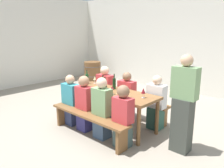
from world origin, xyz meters
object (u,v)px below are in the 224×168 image
object	(u,v)px
seated_guest_far_2	(156,104)
seated_guest_near_1	(85,104)
wine_glass_3	(95,78)
seated_guest_near_0	(71,101)
wine_bottle_2	(114,83)
bench_far	(132,102)
wine_glass_2	(102,82)
wine_bottle_1	(103,85)
wine_glass_0	(143,91)
seated_guest_far_1	(127,97)
wine_glass_1	(118,91)
wine_barrel	(93,71)
wine_glass_4	(112,88)
wine_bottle_3	(87,79)
seated_guest_far_0	(105,91)
bench_near	(88,119)
tasting_table	(112,95)
wine_bottle_0	(105,88)
standing_host	(183,106)
seated_guest_near_3	(123,118)
seated_guest_near_2	(102,110)

from	to	relation	value
seated_guest_far_2	seated_guest_near_1	bearing A→B (deg)	-44.61
wine_glass_3	seated_guest_near_0	world-z (taller)	seated_guest_near_0
wine_bottle_2	seated_guest_near_0	xyz separation A→B (m)	(-0.62, -0.67, -0.37)
bench_far	wine_glass_2	bearing A→B (deg)	-126.89
wine_bottle_1	wine_glass_0	world-z (taller)	wine_bottle_1
seated_guest_far_1	wine_glass_1	bearing A→B (deg)	29.17
wine_barrel	wine_glass_4	bearing A→B (deg)	-37.69
seated_guest_near_0	wine_glass_2	bearing A→B (deg)	-25.96
bench_far	wine_bottle_3	bearing A→B (deg)	-147.06
seated_guest_far_0	seated_guest_far_2	size ratio (longest dim) A/B	1.03
wine_glass_1	seated_guest_near_1	distance (m)	0.80
bench_near	seated_guest_far_0	bearing A→B (deg)	121.18
seated_guest_far_1	bench_far	bearing A→B (deg)	171.12
wine_bottle_3	wine_glass_1	size ratio (longest dim) A/B	1.78
tasting_table	seated_guest_near_1	size ratio (longest dim) A/B	1.76
wine_bottle_0	standing_host	bearing A→B (deg)	12.28
tasting_table	wine_glass_2	distance (m)	0.47
seated_guest_near_3	seated_guest_far_1	bearing A→B (deg)	36.14
seated_guest_near_1	wine_barrel	xyz separation A→B (m)	(-3.35, 3.26, -0.16)
seated_guest_near_1	seated_guest_far_1	distance (m)	1.04
seated_guest_near_2	tasting_table	bearing A→B (deg)	23.35
bench_far	wine_bottle_3	distance (m)	1.16
wine_glass_4	wine_bottle_1	bearing A→B (deg)	166.40
seated_guest_near_2	seated_guest_far_1	bearing A→B (deg)	13.44
wine_bottle_0	wine_bottle_1	distance (m)	0.31
wine_glass_1	wine_glass_4	size ratio (longest dim) A/B	1.10
wine_glass_0	wine_glass_1	xyz separation A→B (m)	(-0.31, -0.34, 0.00)
wine_bottle_3	wine_glass_0	xyz separation A→B (m)	(1.59, -0.04, 0.01)
wine_glass_2	seated_guest_near_0	size ratio (longest dim) A/B	0.15
wine_glass_1	seated_guest_near_0	distance (m)	1.21
tasting_table	standing_host	xyz separation A→B (m)	(1.50, 0.04, 0.11)
bench_far	seated_guest_near_2	world-z (taller)	seated_guest_near_2
wine_bottle_3	standing_host	xyz separation A→B (m)	(2.37, -0.05, -0.10)
wine_glass_0	seated_guest_far_1	xyz separation A→B (m)	(-0.75, 0.45, -0.37)
seated_guest_near_3	wine_barrel	world-z (taller)	seated_guest_near_3
wine_bottle_0	wine_bottle_3	size ratio (longest dim) A/B	1.06
wine_glass_1	seated_guest_near_3	xyz separation A→B (m)	(0.30, -0.22, -0.35)
wine_glass_3	standing_host	bearing A→B (deg)	-4.56
seated_guest_near_0	seated_guest_far_0	world-z (taller)	seated_guest_far_0
wine_bottle_3	wine_barrel	distance (m)	3.86
wine_bottle_0	wine_barrel	xyz separation A→B (m)	(-3.69, 3.02, -0.50)
wine_glass_2	wine_glass_3	bearing A→B (deg)	161.95
bench_far	wine_barrel	world-z (taller)	wine_barrel
seated_guest_near_3	standing_host	distance (m)	0.99
bench_far	seated_guest_near_2	bearing A→B (deg)	-79.36
seated_guest_near_2	seated_guest_far_0	xyz separation A→B (m)	(-0.92, 1.01, -0.01)
seated_guest_near_2	seated_guest_near_3	size ratio (longest dim) A/B	1.05
wine_bottle_0	seated_guest_near_1	distance (m)	0.53
wine_bottle_1	wine_bottle_3	distance (m)	0.71
wine_bottle_3	wine_barrel	size ratio (longest dim) A/B	0.43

